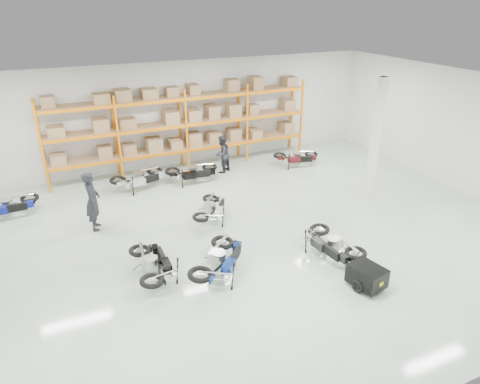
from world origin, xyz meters
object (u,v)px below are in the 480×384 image
moto_back_c (192,169)px  person_left (93,201)px  moto_silver_left (212,206)px  moto_back_b (139,175)px  moto_black_far_left (153,260)px  moto_back_a (4,202)px  trailer (367,276)px  moto_back_d (297,154)px  person_back (222,154)px  moto_blue_centre (220,256)px  moto_touring_right (331,240)px

moto_back_c → person_left: size_ratio=0.94×
moto_silver_left → moto_back_b: (-1.68, 3.58, 0.06)m
moto_black_far_left → moto_back_a: 6.67m
trailer → person_left: size_ratio=0.76×
moto_back_d → person_back: person_back is taller
moto_black_far_left → moto_back_c: (3.02, 5.82, 0.01)m
moto_black_far_left → moto_back_b: (0.91, 6.04, 0.02)m
moto_black_far_left → person_back: size_ratio=1.11×
moto_blue_centre → moto_back_a: 8.18m
trailer → moto_back_d: bearing=58.4°
moto_back_a → person_left: person_left is taller
trailer → person_left: (-5.97, 6.14, 0.63)m
moto_touring_right → trailer: 1.61m
moto_blue_centre → person_back: size_ratio=1.20×
moto_silver_left → moto_touring_right: (2.30, -3.55, 0.04)m
moto_back_c → moto_back_d: moto_back_c is taller
trailer → moto_back_a: bearing=124.4°
moto_silver_left → moto_back_a: bearing=7.5°
trailer → moto_back_c: 8.71m
trailer → moto_back_c: moto_back_c is taller
moto_back_c → person_left: 4.75m
moto_blue_centre → moto_touring_right: moto_blue_centre is taller
moto_silver_left → moto_back_c: moto_back_c is taller
moto_touring_right → moto_back_d: moto_touring_right is taller
moto_blue_centre → moto_back_c: size_ratio=1.06×
moto_back_b → moto_back_d: moto_back_b is taller
moto_back_a → trailer: bearing=-134.7°
moto_blue_centre → moto_black_far_left: moto_blue_centre is taller
moto_back_c → moto_back_d: 4.81m
person_left → moto_back_c: bearing=-50.4°
moto_blue_centre → person_back: person_back is taller
moto_back_c → moto_back_d: bearing=-85.8°
moto_black_far_left → moto_back_c: moto_back_c is taller
person_left → moto_silver_left: bearing=-95.4°
moto_back_c → moto_black_far_left: bearing=158.7°
moto_black_far_left → moto_back_b: bearing=-97.5°
person_left → person_back: bearing=-53.2°
trailer → person_back: bearing=80.2°
moto_blue_centre → moto_silver_left: 3.20m
moto_blue_centre → moto_silver_left: size_ratio=1.16×
moto_back_a → moto_back_c: 6.79m
moto_back_a → moto_back_d: moto_back_a is taller
moto_back_c → moto_touring_right: bearing=-158.7°
moto_blue_centre → trailer: (3.23, -2.09, -0.24)m
trailer → person_back: 9.02m
moto_touring_right → moto_back_c: moto_back_c is taller
moto_silver_left → moto_black_far_left: bearing=76.6°
moto_black_far_left → moto_silver_left: bearing=-135.4°
moto_silver_left → person_left: person_left is taller
moto_blue_centre → moto_silver_left: moto_blue_centre is taller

